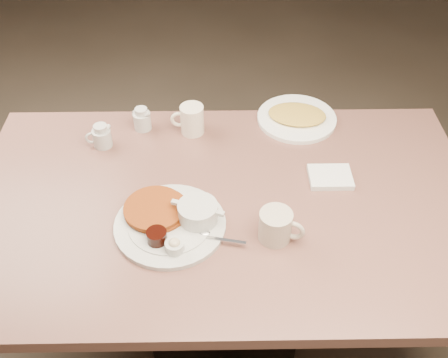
{
  "coord_description": "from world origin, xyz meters",
  "views": [
    {
      "loc": [
        -0.02,
        -1.08,
        1.84
      ],
      "look_at": [
        0.0,
        0.02,
        0.82
      ],
      "focal_mm": 42.18,
      "sensor_mm": 36.0,
      "label": 1
    }
  ],
  "objects_px": {
    "coffee_mug_far": "(191,120)",
    "creamer_left": "(102,136)",
    "diner_table": "(224,239)",
    "hash_plate": "(297,117)",
    "coffee_mug_near": "(277,226)",
    "creamer_right": "(142,119)",
    "main_plate": "(173,219)"
  },
  "relations": [
    {
      "from": "coffee_mug_far",
      "to": "main_plate",
      "type": "bearing_deg",
      "value": -95.29
    },
    {
      "from": "main_plate",
      "to": "hash_plate",
      "type": "xyz_separation_m",
      "value": [
        0.4,
        0.48,
        -0.01
      ]
    },
    {
      "from": "diner_table",
      "to": "creamer_right",
      "type": "bearing_deg",
      "value": 127.37
    },
    {
      "from": "diner_table",
      "to": "hash_plate",
      "type": "bearing_deg",
      "value": 56.57
    },
    {
      "from": "coffee_mug_far",
      "to": "creamer_left",
      "type": "height_order",
      "value": "coffee_mug_far"
    },
    {
      "from": "main_plate",
      "to": "creamer_right",
      "type": "relative_size",
      "value": 5.08
    },
    {
      "from": "main_plate",
      "to": "creamer_left",
      "type": "height_order",
      "value": "creamer_left"
    },
    {
      "from": "coffee_mug_far",
      "to": "creamer_right",
      "type": "xyz_separation_m",
      "value": [
        -0.17,
        0.02,
        -0.01
      ]
    },
    {
      "from": "diner_table",
      "to": "coffee_mug_far",
      "type": "height_order",
      "value": "coffee_mug_far"
    },
    {
      "from": "creamer_left",
      "to": "creamer_right",
      "type": "bearing_deg",
      "value": 36.76
    },
    {
      "from": "main_plate",
      "to": "creamer_left",
      "type": "distance_m",
      "value": 0.43
    },
    {
      "from": "main_plate",
      "to": "coffee_mug_near",
      "type": "xyz_separation_m",
      "value": [
        0.28,
        -0.05,
        0.02
      ]
    },
    {
      "from": "coffee_mug_far",
      "to": "creamer_left",
      "type": "relative_size",
      "value": 1.26
    },
    {
      "from": "main_plate",
      "to": "creamer_left",
      "type": "bearing_deg",
      "value": 125.25
    },
    {
      "from": "creamer_right",
      "to": "hash_plate",
      "type": "distance_m",
      "value": 0.53
    },
    {
      "from": "coffee_mug_near",
      "to": "hash_plate",
      "type": "height_order",
      "value": "coffee_mug_near"
    },
    {
      "from": "diner_table",
      "to": "creamer_right",
      "type": "xyz_separation_m",
      "value": [
        -0.27,
        0.35,
        0.21
      ]
    },
    {
      "from": "creamer_left",
      "to": "hash_plate",
      "type": "height_order",
      "value": "creamer_left"
    },
    {
      "from": "creamer_left",
      "to": "creamer_right",
      "type": "relative_size",
      "value": 1.12
    },
    {
      "from": "coffee_mug_near",
      "to": "main_plate",
      "type": "bearing_deg",
      "value": 169.93
    },
    {
      "from": "hash_plate",
      "to": "coffee_mug_far",
      "type": "bearing_deg",
      "value": -170.86
    },
    {
      "from": "coffee_mug_near",
      "to": "creamer_right",
      "type": "xyz_separation_m",
      "value": [
        -0.41,
        0.49,
        -0.01
      ]
    },
    {
      "from": "diner_table",
      "to": "main_plate",
      "type": "distance_m",
      "value": 0.26
    },
    {
      "from": "coffee_mug_near",
      "to": "hash_plate",
      "type": "distance_m",
      "value": 0.54
    },
    {
      "from": "coffee_mug_near",
      "to": "creamer_left",
      "type": "xyz_separation_m",
      "value": [
        -0.53,
        0.4,
        -0.01
      ]
    },
    {
      "from": "coffee_mug_near",
      "to": "hash_plate",
      "type": "bearing_deg",
      "value": 77.28
    },
    {
      "from": "creamer_right",
      "to": "hash_plate",
      "type": "relative_size",
      "value": 0.25
    },
    {
      "from": "main_plate",
      "to": "coffee_mug_near",
      "type": "bearing_deg",
      "value": -10.07
    },
    {
      "from": "creamer_left",
      "to": "hash_plate",
      "type": "relative_size",
      "value": 0.28
    },
    {
      "from": "hash_plate",
      "to": "creamer_left",
      "type": "bearing_deg",
      "value": -168.99
    },
    {
      "from": "coffee_mug_near",
      "to": "hash_plate",
      "type": "relative_size",
      "value": 0.43
    },
    {
      "from": "creamer_right",
      "to": "hash_plate",
      "type": "height_order",
      "value": "creamer_right"
    }
  ]
}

